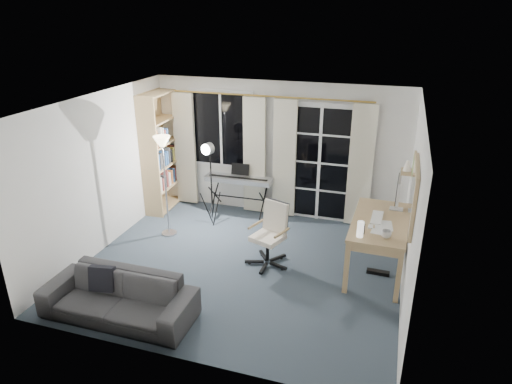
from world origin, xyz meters
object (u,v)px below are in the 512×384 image
Objects in this scene: monitor at (398,190)px; studio_light at (209,158)px; office_chair at (272,228)px; mug at (386,233)px; sofa at (117,291)px; bookshelf at (160,154)px; keyboard_piano at (239,180)px; torchiere_lamp at (163,157)px; desk at (379,227)px.

studio_light is at bearing 176.58° from monitor.
mug is at bearing 9.14° from office_chair.
studio_light reaches higher than sofa.
sofa is (-3.02, -1.54, -0.49)m from mug.
mug is at bearing 26.91° from sofa.
studio_light is (1.14, -0.40, 0.16)m from bookshelf.
studio_light is (-0.35, -0.50, 0.53)m from keyboard_piano.
torchiere_lamp is at bearing 101.87° from sofa.
monitor reaches higher than desk.
bookshelf is 1.54m from keyboard_piano.
sofa is at bearing -72.56° from studio_light.
monitor is (2.71, -0.76, 0.43)m from keyboard_piano.
studio_light reaches higher than mug.
office_chair reaches higher than desk.
torchiere_lamp is 2.07m from office_chair.
bookshelf is 1.17× the size of sofa.
office_chair is (1.02, -1.43, -0.11)m from keyboard_piano.
sofa is (-1.43, -1.82, -0.19)m from office_chair.
sofa is (-3.12, -2.49, -0.73)m from monitor.
bookshelf is 16.73× the size of mug.
monitor is 4.06m from sofa.
mug is (4.11, -1.61, -0.17)m from bookshelf.
bookshelf reaches higher than desk.
office_chair is 1.65m from mug.
bookshelf is at bearing 108.98° from sofa.
monitor is (4.20, -0.66, 0.06)m from bookshelf.
studio_light is (0.51, 0.60, -0.16)m from torchiere_lamp.
desk reaches higher than sofa.
bookshelf is 1.45× the size of desk.
keyboard_piano is 1.30× the size of office_chair.
sofa is at bearing -73.22° from bookshelf.
desk is 3.58m from sofa.
keyboard_piano is (1.49, 0.10, -0.37)m from bookshelf.
desk is (4.01, -1.11, -0.34)m from bookshelf.
sofa is at bearing -153.07° from mug.
torchiere_lamp reaches higher than monitor.
torchiere_lamp is 0.80m from studio_light.
bookshelf is at bearing 122.34° from torchiere_lamp.
torchiere_lamp is at bearing -59.87° from bookshelf.
keyboard_piano is (0.86, 1.10, -0.69)m from torchiere_lamp.
office_chair is at bearing -55.70° from keyboard_piano.
monitor reaches higher than mug.
torchiere_lamp is 1.12× the size of desk.
studio_light reaches higher than monitor.
torchiere_lamp reaches higher than sofa.
office_chair is 2.32m from sofa.
torchiere_lamp reaches higher than mug.
bookshelf is 4.26m from monitor.
monitor reaches higher than office_chair.
office_chair is (1.37, -0.93, -0.64)m from studio_light.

